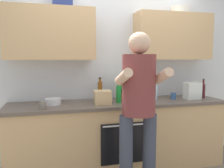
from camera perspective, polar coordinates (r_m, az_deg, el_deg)
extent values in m
plane|color=#756B5B|center=(3.41, 1.66, -19.35)|extent=(12.00, 12.00, 0.00)
cube|color=silver|center=(3.42, 0.02, 2.56)|extent=(4.00, 0.06, 2.50)
cube|color=tan|center=(3.12, -14.61, 11.63)|extent=(1.10, 0.32, 0.65)
cube|color=tan|center=(3.57, 14.42, 10.96)|extent=(1.10, 0.32, 0.65)
cylinder|color=silver|center=(3.66, 15.98, 16.71)|extent=(0.27, 0.27, 0.10)
cube|color=tan|center=(3.24, 1.68, -12.49)|extent=(2.80, 0.60, 0.86)
cube|color=brown|center=(3.12, 1.71, -4.66)|extent=(2.84, 0.64, 0.04)
cube|color=black|center=(2.94, 2.79, -14.07)|extent=(0.56, 0.02, 0.50)
cylinder|color=silver|center=(2.85, 2.96, -9.90)|extent=(0.52, 0.02, 0.02)
cylinder|color=#383D4C|center=(2.57, 3.37, -17.25)|extent=(0.14, 0.14, 0.90)
cylinder|color=#383D4C|center=(2.66, 8.94, -16.51)|extent=(0.14, 0.14, 0.90)
cylinder|color=brown|center=(2.42, 6.42, -0.19)|extent=(0.34, 0.34, 0.61)
sphere|color=#D8AD8C|center=(2.40, 6.55, 9.74)|extent=(0.22, 0.22, 0.22)
cylinder|color=#D8AD8C|center=(2.23, 2.76, 1.67)|extent=(0.09, 0.31, 0.19)
cylinder|color=#D8AD8C|center=(2.38, 12.00, 1.84)|extent=(0.09, 0.31, 0.19)
cylinder|color=#198C33|center=(3.05, 1.62, -2.52)|extent=(0.06, 0.06, 0.22)
cylinder|color=#198C33|center=(3.03, 1.63, -0.18)|extent=(0.02, 0.02, 0.03)
cylinder|color=black|center=(3.03, 1.63, 0.26)|extent=(0.03, 0.03, 0.01)
cylinder|color=silver|center=(3.34, 10.24, -1.34)|extent=(0.08, 0.08, 0.27)
cylinder|color=silver|center=(3.32, 10.30, 1.45)|extent=(0.03, 0.03, 0.05)
cylinder|color=black|center=(3.32, 10.31, 2.05)|extent=(0.04, 0.04, 0.02)
cylinder|color=orange|center=(3.38, 6.72, -2.11)|extent=(0.06, 0.06, 0.16)
cylinder|color=orange|center=(3.36, 6.74, -0.20)|extent=(0.02, 0.02, 0.06)
cylinder|color=black|center=(3.36, 6.75, 0.41)|extent=(0.03, 0.03, 0.01)
cylinder|color=#8C4C14|center=(3.25, -2.90, -1.67)|extent=(0.06, 0.06, 0.25)
cylinder|color=#8C4C14|center=(3.23, -2.91, 0.91)|extent=(0.03, 0.03, 0.05)
cylinder|color=black|center=(3.23, -2.91, 1.45)|extent=(0.04, 0.04, 0.02)
cylinder|color=black|center=(3.27, 7.20, -1.60)|extent=(0.06, 0.06, 0.25)
cylinder|color=black|center=(3.25, 7.24, 1.11)|extent=(0.02, 0.02, 0.06)
cylinder|color=black|center=(3.25, 7.25, 1.69)|extent=(0.02, 0.02, 0.01)
cylinder|color=#471419|center=(3.65, 21.04, -1.59)|extent=(0.05, 0.05, 0.20)
cylinder|color=#471419|center=(3.64, 21.12, 0.45)|extent=(0.03, 0.03, 0.07)
cylinder|color=black|center=(3.64, 21.14, 1.06)|extent=(0.03, 0.03, 0.01)
cylinder|color=slate|center=(2.81, -16.32, -4.88)|extent=(0.08, 0.08, 0.09)
cylinder|color=#BF4C47|center=(2.99, 4.78, -4.02)|extent=(0.09, 0.09, 0.08)
cylinder|color=#33598C|center=(3.41, 14.56, -2.81)|extent=(0.07, 0.07, 0.09)
cylinder|color=silver|center=(3.03, -14.02, -4.07)|extent=(0.21, 0.21, 0.08)
cylinder|color=#9E6647|center=(3.25, 2.90, -2.98)|extent=(0.14, 0.14, 0.10)
sphere|color=#2D6B28|center=(3.24, 2.91, -0.71)|extent=(0.20, 0.20, 0.20)
cube|color=tan|center=(2.98, -2.28, -3.19)|extent=(0.22, 0.21, 0.17)
cube|color=silver|center=(3.50, 18.70, -1.52)|extent=(0.22, 0.16, 0.23)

